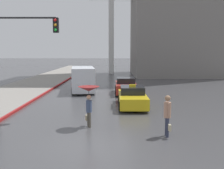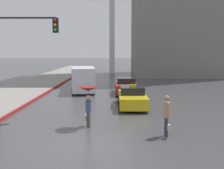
# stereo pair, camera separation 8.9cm
# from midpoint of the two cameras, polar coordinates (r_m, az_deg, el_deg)

# --- Properties ---
(ground_plane) EXTENTS (300.00, 300.00, 0.00)m
(ground_plane) POSITION_cam_midpoint_polar(r_m,az_deg,el_deg) (10.62, -3.58, -13.45)
(ground_plane) COLOR #424244
(taxi) EXTENTS (1.91, 4.50, 1.53)m
(taxi) POSITION_cam_midpoint_polar(r_m,az_deg,el_deg) (18.07, 4.54, -2.77)
(taxi) COLOR gold
(taxi) RESTS_ON ground_plane
(sedan_red) EXTENTS (1.91, 4.30, 1.42)m
(sedan_red) POSITION_cam_midpoint_polar(r_m,az_deg,el_deg) (23.61, 3.18, -0.38)
(sedan_red) COLOR #A52D23
(sedan_red) RESTS_ON ground_plane
(ambulance_van) EXTENTS (2.75, 5.89, 2.31)m
(ambulance_van) POSITION_cam_midpoint_polar(r_m,az_deg,el_deg) (25.12, -6.20, 1.46)
(ambulance_van) COLOR silver
(ambulance_van) RESTS_ON ground_plane
(pedestrian_with_umbrella) EXTENTS (1.06, 1.06, 2.04)m
(pedestrian_with_umbrella) POSITION_cam_midpoint_polar(r_m,az_deg,el_deg) (12.96, -5.01, -2.09)
(pedestrian_with_umbrella) COLOR #4C473D
(pedestrian_with_umbrella) RESTS_ON ground_plane
(pedestrian_man) EXTENTS (0.33, 0.60, 1.85)m
(pedestrian_man) POSITION_cam_midpoint_polar(r_m,az_deg,el_deg) (11.78, 12.03, -6.02)
(pedestrian_man) COLOR #2D3347
(pedestrian_man) RESTS_ON ground_plane
(traffic_light) EXTENTS (3.62, 0.38, 5.88)m
(traffic_light) POSITION_cam_midpoint_polar(r_m,az_deg,el_deg) (15.43, -19.30, 8.00)
(traffic_light) COLOR black
(traffic_light) RESTS_ON ground_plane
(monument_cross) EXTENTS (7.94, 0.90, 18.05)m
(monument_cross) POSITION_cam_midpoint_polar(r_m,az_deg,el_deg) (46.11, 0.07, 15.19)
(monument_cross) COLOR white
(monument_cross) RESTS_ON ground_plane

